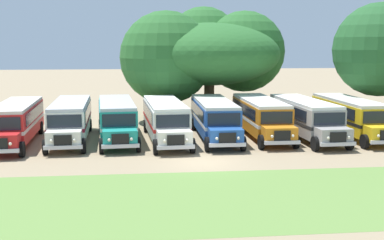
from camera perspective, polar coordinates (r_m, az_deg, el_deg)
name	(u,v)px	position (r m, az deg, el deg)	size (l,w,h in m)	color
ground_plane	(203,162)	(29.76, 1.29, -4.87)	(220.00, 220.00, 0.00)	#937F60
foreground_grass_strip	(223,198)	(23.07, 3.59, -8.97)	(80.00, 9.42, 0.01)	olive
parked_bus_slot_0	(16,121)	(37.40, -19.68, -0.09)	(3.13, 10.90, 2.82)	red
parked_bus_slot_1	(71,119)	(37.40, -13.86, 0.17)	(3.10, 10.89, 2.82)	silver
parked_bus_slot_2	(117,118)	(37.08, -8.70, 0.25)	(3.41, 10.95, 2.82)	teal
parked_bus_slot_3	(165,118)	(36.39, -3.11, 0.18)	(3.24, 10.92, 2.82)	silver
parked_bus_slot_4	(214,117)	(37.15, 2.60, 0.36)	(2.72, 10.85, 2.82)	#23519E
parked_bus_slot_5	(261,115)	(38.22, 7.96, 0.52)	(2.71, 10.84, 2.82)	orange
parked_bus_slot_6	(305,117)	(38.27, 12.94, 0.39)	(3.10, 10.89, 2.82)	#9E9993
parked_bus_slot_7	(350,115)	(39.96, 17.84, 0.54)	(2.83, 10.86, 2.82)	yellow
broad_shade_tree	(206,53)	(46.97, 1.59, 7.80)	(15.81, 14.58, 10.75)	brown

